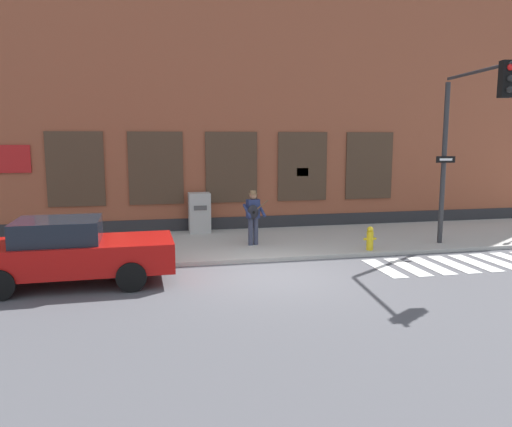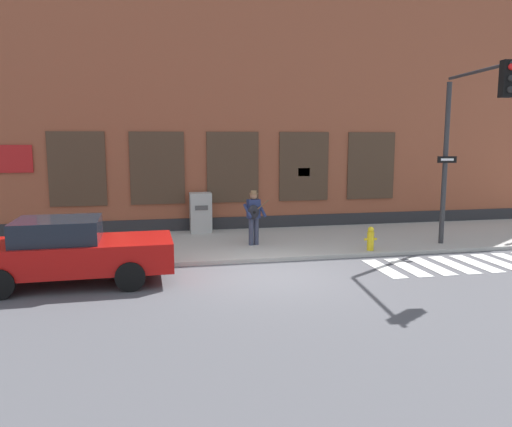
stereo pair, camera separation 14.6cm
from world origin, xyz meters
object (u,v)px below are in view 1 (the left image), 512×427
at_px(red_car, 69,252).
at_px(fire_hydrant, 370,238).
at_px(traffic_light, 467,127).
at_px(busker, 253,214).
at_px(utility_box, 200,213).

distance_m(red_car, fire_hydrant, 8.24).
height_order(traffic_light, fire_hydrant, traffic_light).
bearing_deg(busker, utility_box, 119.31).
bearing_deg(utility_box, red_car, -123.89).
xyz_separation_m(busker, utility_box, (-1.38, 2.46, -0.26)).
distance_m(red_car, utility_box, 6.35).
xyz_separation_m(utility_box, fire_hydrant, (4.57, -3.86, -0.35)).
relative_size(red_car, busker, 2.78).
distance_m(red_car, busker, 5.68).
xyz_separation_m(traffic_light, fire_hydrant, (-2.46, 0.73, -3.20)).
bearing_deg(red_car, utility_box, 56.11).
distance_m(traffic_light, utility_box, 8.87).
height_order(busker, fire_hydrant, busker).
height_order(traffic_light, utility_box, traffic_light).
xyz_separation_m(red_car, busker, (4.92, 2.81, 0.29)).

